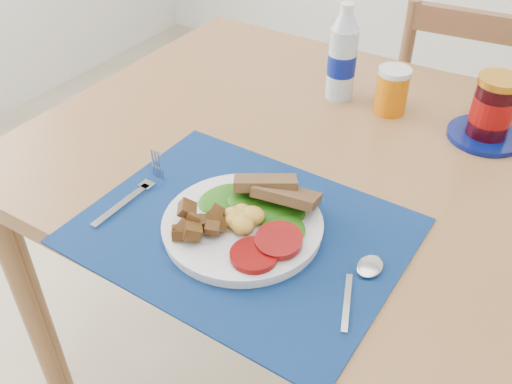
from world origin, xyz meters
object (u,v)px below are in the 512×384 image
at_px(chair_far, 462,111).
at_px(breakfast_plate, 239,222).
at_px(juice_glass, 392,92).
at_px(jam_on_saucer, 492,112).
at_px(water_bottle, 342,58).

bearing_deg(chair_far, breakfast_plate, 76.51).
xyz_separation_m(juice_glass, jam_on_saucer, (0.20, 0.00, 0.01)).
distance_m(chair_far, water_bottle, 0.59).
xyz_separation_m(chair_far, jam_on_saucer, (0.13, -0.47, 0.27)).
bearing_deg(jam_on_saucer, breakfast_plate, -117.89).
relative_size(breakfast_plate, juice_glass, 2.73).
bearing_deg(breakfast_plate, water_bottle, 73.22).
relative_size(water_bottle, juice_glass, 2.27).
bearing_deg(water_bottle, chair_far, 68.80).
bearing_deg(juice_glass, water_bottle, 179.21).
bearing_deg(water_bottle, jam_on_saucer, 0.04).
xyz_separation_m(chair_far, breakfast_plate, (-0.12, -0.96, 0.23)).
distance_m(chair_far, juice_glass, 0.54).
relative_size(chair_far, juice_glass, 11.41).
bearing_deg(jam_on_saucer, juice_glass, -179.47).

